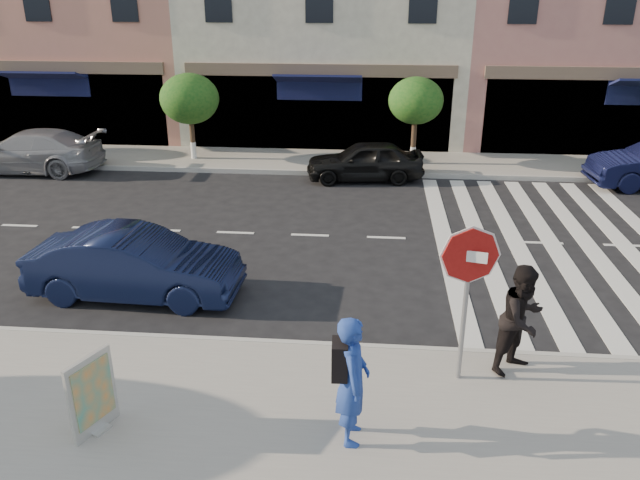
{
  "coord_description": "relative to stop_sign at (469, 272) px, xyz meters",
  "views": [
    {
      "loc": [
        1.58,
        -11.12,
        6.18
      ],
      "look_at": [
        0.58,
        0.34,
        1.4
      ],
      "focal_mm": 35.0,
      "sensor_mm": 36.0,
      "label": 1
    }
  ],
  "objects": [
    {
      "name": "ground",
      "position": [
        -3.1,
        2.36,
        -2.09
      ],
      "size": [
        120.0,
        120.0,
        0.0
      ],
      "primitive_type": "plane",
      "color": "black",
      "rests_on": "ground"
    },
    {
      "name": "sidewalk_near",
      "position": [
        -3.1,
        -1.39,
        -2.01
      ],
      "size": [
        60.0,
        4.5,
        0.15
      ],
      "primitive_type": "cube",
      "color": "gray",
      "rests_on": "ground"
    },
    {
      "name": "sidewalk_far",
      "position": [
        -3.1,
        13.36,
        -2.01
      ],
      "size": [
        60.0,
        3.0,
        0.15
      ],
      "primitive_type": "cube",
      "color": "gray",
      "rests_on": "ground"
    },
    {
      "name": "street_tree_wb",
      "position": [
        -8.1,
        13.16,
        0.22
      ],
      "size": [
        2.1,
        2.1,
        3.06
      ],
      "color": "#473323",
      "rests_on": "sidewalk_far"
    },
    {
      "name": "street_tree_c",
      "position": [
        -0.1,
        13.16,
        0.27
      ],
      "size": [
        1.9,
        1.9,
        3.04
      ],
      "color": "#473323",
      "rests_on": "sidewalk_far"
    },
    {
      "name": "stop_sign",
      "position": [
        0.0,
        0.0,
        0.0
      ],
      "size": [
        0.93,
        0.25,
        2.68
      ],
      "rotation": [
        0.0,
        0.0,
        -0.23
      ],
      "color": "gray",
      "rests_on": "sidewalk_near"
    },
    {
      "name": "photographer",
      "position": [
        -1.69,
        -1.59,
        -0.97
      ],
      "size": [
        0.49,
        0.73,
        1.94
      ],
      "primitive_type": "imported",
      "rotation": [
        0.0,
        0.0,
        1.61
      ],
      "color": "navy",
      "rests_on": "sidewalk_near"
    },
    {
      "name": "walker",
      "position": [
        1.0,
        0.36,
        -0.99
      ],
      "size": [
        1.16,
        1.15,
        1.89
      ],
      "primitive_type": "imported",
      "rotation": [
        0.0,
        0.0,
        0.74
      ],
      "color": "black",
      "rests_on": "sidewalk_near"
    },
    {
      "name": "poster_board",
      "position": [
        -5.37,
        -1.76,
        -1.34
      ],
      "size": [
        0.38,
        0.76,
        1.23
      ],
      "rotation": [
        0.0,
        0.0,
        -0.42
      ],
      "color": "beige",
      "rests_on": "sidewalk_near"
    },
    {
      "name": "car_near_mid",
      "position": [
        -6.39,
        2.66,
        -1.37
      ],
      "size": [
        4.44,
        1.71,
        1.44
      ],
      "primitive_type": "imported",
      "rotation": [
        0.0,
        0.0,
        1.53
      ],
      "color": "black",
      "rests_on": "ground"
    },
    {
      "name": "car_far_left",
      "position": [
        -13.42,
        11.46,
        -1.36
      ],
      "size": [
        5.02,
        2.08,
        1.45
      ],
      "primitive_type": "imported",
      "rotation": [
        0.0,
        0.0,
        -1.58
      ],
      "color": "gray",
      "rests_on": "ground"
    },
    {
      "name": "car_far_mid",
      "position": [
        -1.78,
        11.46,
        -1.43
      ],
      "size": [
        4.01,
        1.97,
        1.32
      ],
      "primitive_type": "imported",
      "rotation": [
        0.0,
        0.0,
        -1.46
      ],
      "color": "black",
      "rests_on": "ground"
    }
  ]
}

